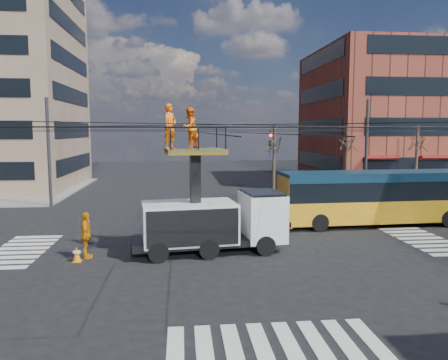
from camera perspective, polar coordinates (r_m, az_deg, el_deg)
ground at (r=21.73m, az=0.97°, el=-8.51°), size 120.00×120.00×0.00m
sidewalk_ne at (r=48.28m, az=23.43°, el=-0.65°), size 18.00×18.00×0.12m
crosswalks at (r=21.73m, az=0.97°, el=-8.48°), size 22.40×22.40×0.02m
building_ne at (r=51.05m, az=23.13°, el=7.54°), size 20.06×16.06×14.00m
overhead_network at (r=21.42m, az=0.67°, el=2.91°), size 24.24×24.24×8.00m
tree_a at (r=35.16m, az=6.58°, el=4.83°), size 2.00×2.00×6.00m
tree_b at (r=36.89m, az=15.76°, el=4.71°), size 2.00×2.00×6.00m
tree_c at (r=39.47m, az=23.92°, el=4.50°), size 2.00×2.00×6.00m
utility_truck at (r=20.17m, az=-1.56°, el=-3.44°), size 7.23×3.34×6.77m
city_bus at (r=27.64m, az=19.80°, el=-2.00°), size 12.21×3.12×3.20m
traffic_cone at (r=20.07m, az=-18.67°, el=-9.15°), size 0.36×0.36×0.66m
worker_ground at (r=20.31m, az=-17.57°, el=-6.90°), size 0.68×1.27×2.06m
flagger at (r=25.68m, az=8.51°, el=-4.13°), size 0.76×1.23×1.84m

